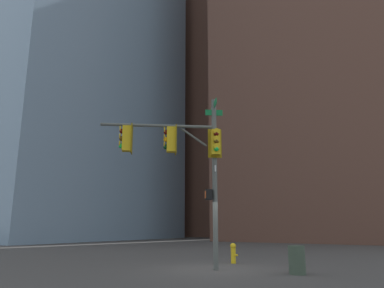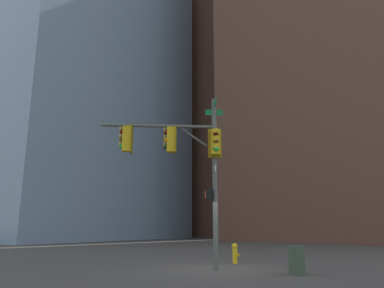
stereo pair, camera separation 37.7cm
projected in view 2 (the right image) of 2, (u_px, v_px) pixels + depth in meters
The scene contains 7 objects.
ground_plane at pixel (215, 269), 13.80m from camera, with size 200.00×200.00×0.00m, color #423F3D.
signal_pole_assembly at pixel (185, 152), 14.38m from camera, with size 4.02×3.37×6.68m.
fire_hydrant at pixel (235, 252), 16.08m from camera, with size 0.34×0.26×0.87m.
litter_bin at pixel (297, 260), 12.33m from camera, with size 0.56×0.56×0.95m, color #384738.
building_brick_nearside at pixel (332, 2), 45.76m from camera, with size 24.98×16.20×58.14m, color brown.
building_brick_midblock at pixel (213, 101), 69.39m from camera, with size 21.51×18.12×49.55m, color brown.
building_brick_farside at pixel (162, 103), 77.92m from camera, with size 20.08×15.66×54.51m, color brown.
Camera 2 is at (7.50, -12.45, 1.59)m, focal length 34.18 mm.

